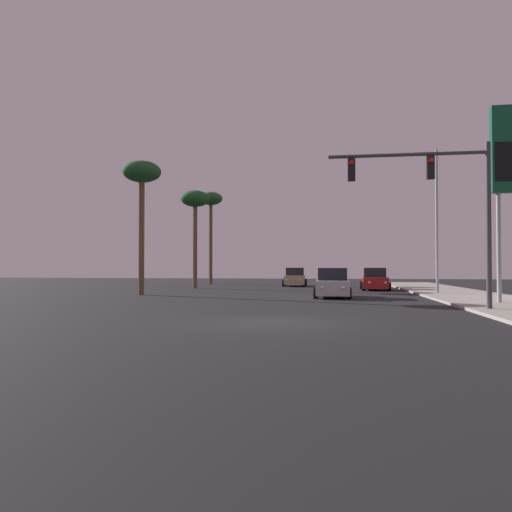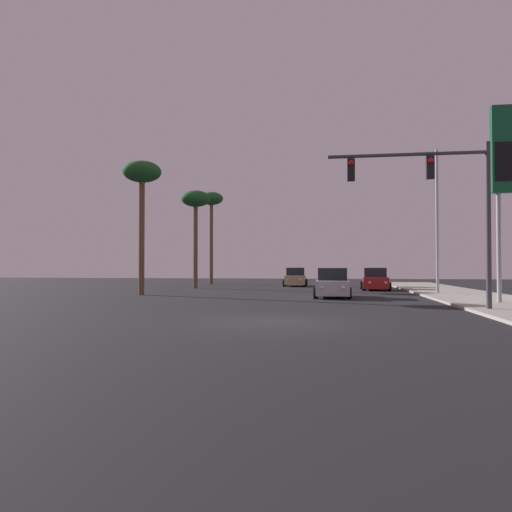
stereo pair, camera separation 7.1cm
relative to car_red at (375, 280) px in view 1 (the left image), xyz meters
The scene contains 10 objects.
ground_plane 23.52m from the car_red, 102.17° to the right, with size 120.00×120.00×0.00m, color black.
sidewalk_right 13.77m from the car_red, 70.71° to the right, with size 5.00×60.00×0.12m.
car_red is the anchor object (origin of this frame).
car_silver 10.24m from the car_red, 108.12° to the right, with size 2.04×4.32×1.68m.
car_tan 9.54m from the car_red, 133.07° to the left, with size 2.04×4.34×1.68m.
traffic_light_mast 18.50m from the car_red, 86.54° to the right, with size 6.26×0.36×6.50m.
street_lamp 8.02m from the car_red, 61.60° to the right, with size 1.74×0.24×9.00m.
palm_tree_far 20.35m from the car_red, 144.42° to the left, with size 2.40×2.40×9.42m.
palm_tree_near 18.58m from the car_red, 148.97° to the right, with size 2.40×2.40×8.35m.
palm_tree_mid 15.58m from the car_red, behind, with size 2.40×2.40×8.01m.
Camera 1 is at (1.71, -15.55, 1.72)m, focal length 35.00 mm.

